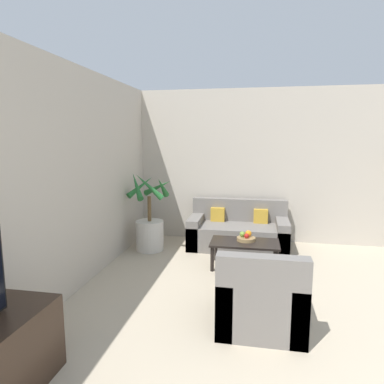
# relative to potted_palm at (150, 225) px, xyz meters

# --- Properties ---
(wall_back) EXTENTS (8.78, 0.06, 2.70)m
(wall_back) POSITION_rel_potted_palm_xyz_m (3.19, 0.91, 0.93)
(wall_back) COLOR #BCB2A3
(wall_back) RESTS_ON ground_plane
(wall_left) EXTENTS (0.06, 7.94, 2.70)m
(wall_left) POSITION_rel_potted_palm_xyz_m (-0.43, -2.29, 0.93)
(wall_left) COLOR #BCB2A3
(wall_left) RESTS_ON ground_plane
(potted_palm) EXTENTS (0.74, 0.73, 1.32)m
(potted_palm) POSITION_rel_potted_palm_xyz_m (0.00, 0.00, 0.00)
(potted_palm) COLOR beige
(potted_palm) RESTS_ON ground_plane
(sofa_loveseat) EXTENTS (1.64, 0.81, 0.79)m
(sofa_loveseat) POSITION_rel_potted_palm_xyz_m (1.43, 0.42, -0.16)
(sofa_loveseat) COLOR slate
(sofa_loveseat) RESTS_ON ground_plane
(coffee_table) EXTENTS (0.96, 0.53, 0.38)m
(coffee_table) POSITION_rel_potted_palm_xyz_m (1.57, -0.51, -0.09)
(coffee_table) COLOR black
(coffee_table) RESTS_ON ground_plane
(fruit_bowl) EXTENTS (0.27, 0.27, 0.05)m
(fruit_bowl) POSITION_rel_potted_palm_xyz_m (1.59, -0.45, -0.02)
(fruit_bowl) COLOR #997A4C
(fruit_bowl) RESTS_ON coffee_table
(apple_red) EXTENTS (0.07, 0.07, 0.07)m
(apple_red) POSITION_rel_potted_palm_xyz_m (1.60, -0.48, 0.04)
(apple_red) COLOR red
(apple_red) RESTS_ON fruit_bowl
(apple_green) EXTENTS (0.08, 0.08, 0.08)m
(apple_green) POSITION_rel_potted_palm_xyz_m (1.53, -0.43, 0.05)
(apple_green) COLOR olive
(apple_green) RESTS_ON fruit_bowl
(orange_fruit) EXTENTS (0.09, 0.09, 0.09)m
(orange_fruit) POSITION_rel_potted_palm_xyz_m (1.62, -0.40, 0.05)
(orange_fruit) COLOR orange
(orange_fruit) RESTS_ON fruit_bowl
(armchair) EXTENTS (0.82, 0.84, 0.82)m
(armchair) POSITION_rel_potted_palm_xyz_m (1.79, -2.04, -0.15)
(armchair) COLOR slate
(armchair) RESTS_ON ground_plane
(ottoman) EXTENTS (0.62, 0.52, 0.37)m
(ottoman) POSITION_rel_potted_palm_xyz_m (1.72, -1.20, -0.24)
(ottoman) COLOR slate
(ottoman) RESTS_ON ground_plane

